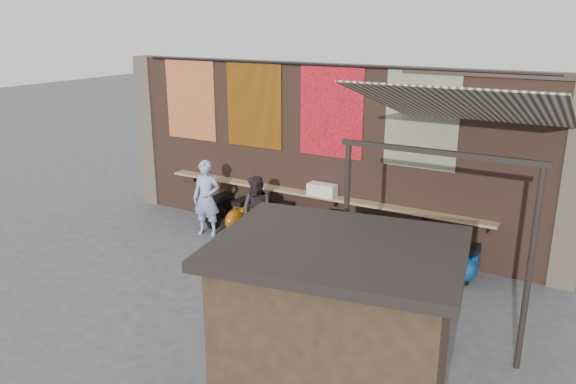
% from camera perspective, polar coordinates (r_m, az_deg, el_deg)
% --- Properties ---
extents(ground, '(70.00, 70.00, 0.00)m').
position_cam_1_polar(ground, '(11.25, -2.94, -8.74)').
color(ground, '#474749').
rests_on(ground, ground).
extents(brick_wall, '(10.00, 0.40, 4.00)m').
position_cam_1_polar(brick_wall, '(12.81, 3.52, 3.97)').
color(brick_wall, brown).
rests_on(brick_wall, ground).
extents(pier_left, '(0.50, 0.50, 4.00)m').
position_cam_1_polar(pier_left, '(15.78, -13.68, 6.01)').
color(pier_left, '#4C4238').
rests_on(pier_left, ground).
extents(pier_right, '(0.50, 0.50, 4.00)m').
position_cam_1_polar(pier_right, '(11.54, 27.25, 0.60)').
color(pier_right, '#4C4238').
rests_on(pier_right, ground).
extents(eating_counter, '(8.00, 0.32, 0.05)m').
position_cam_1_polar(eating_counter, '(12.72, 2.70, -0.30)').
color(eating_counter, '#9E7A51').
rests_on(eating_counter, brick_wall).
extents(shelf_box, '(0.64, 0.30, 0.27)m').
position_cam_1_polar(shelf_box, '(12.56, 3.50, 0.22)').
color(shelf_box, white).
rests_on(shelf_box, eating_counter).
extents(tapestry_redgold, '(1.50, 0.02, 2.00)m').
position_cam_1_polar(tapestry_redgold, '(14.40, -9.88, 9.25)').
color(tapestry_redgold, maroon).
rests_on(tapestry_redgold, brick_wall).
extents(tapestry_sun, '(1.50, 0.02, 2.00)m').
position_cam_1_polar(tapestry_sun, '(13.28, -3.48, 8.83)').
color(tapestry_sun, '#BD630B').
rests_on(tapestry_sun, brick_wall).
extents(tapestry_orange, '(1.50, 0.02, 2.00)m').
position_cam_1_polar(tapestry_orange, '(12.29, 4.40, 8.15)').
color(tapestry_orange, red).
rests_on(tapestry_orange, brick_wall).
extents(tapestry_multi, '(1.50, 0.02, 2.00)m').
position_cam_1_polar(tapestry_multi, '(11.58, 13.41, 7.19)').
color(tapestry_multi, teal).
rests_on(tapestry_multi, brick_wall).
extents(hang_rail, '(9.50, 0.06, 0.06)m').
position_cam_1_polar(hang_rail, '(12.31, 3.20, 12.78)').
color(hang_rail, black).
rests_on(hang_rail, brick_wall).
extents(scooter_stool_0, '(0.37, 0.82, 0.78)m').
position_cam_1_polar(scooter_stool_0, '(13.95, -6.92, -1.90)').
color(scooter_stool_0, black).
rests_on(scooter_stool_0, ground).
extents(scooter_stool_1, '(0.36, 0.80, 0.76)m').
position_cam_1_polar(scooter_stool_1, '(13.63, -4.85, -2.34)').
color(scooter_stool_1, '#9B550E').
rests_on(scooter_stool_1, ground).
extents(scooter_stool_2, '(0.37, 0.82, 0.78)m').
position_cam_1_polar(scooter_stool_2, '(13.31, -3.03, -2.74)').
color(scooter_stool_2, '#0C4F0B').
rests_on(scooter_stool_2, ground).
extents(scooter_stool_3, '(0.39, 0.88, 0.83)m').
position_cam_1_polar(scooter_stool_3, '(12.99, -0.78, -3.10)').
color(scooter_stool_3, '#13174A').
rests_on(scooter_stool_3, ground).
extents(scooter_stool_4, '(0.35, 0.78, 0.74)m').
position_cam_1_polar(scooter_stool_4, '(12.71, 1.61, -3.80)').
color(scooter_stool_4, black).
rests_on(scooter_stool_4, ground).
extents(scooter_stool_5, '(0.40, 0.89, 0.84)m').
position_cam_1_polar(scooter_stool_5, '(12.42, 4.14, -4.09)').
color(scooter_stool_5, '#18633E').
rests_on(scooter_stool_5, ground).
extents(scooter_stool_6, '(0.38, 0.84, 0.80)m').
position_cam_1_polar(scooter_stool_6, '(12.18, 6.79, -4.71)').
color(scooter_stool_6, navy).
rests_on(scooter_stool_6, ground).
extents(scooter_stool_7, '(0.36, 0.80, 0.76)m').
position_cam_1_polar(scooter_stool_7, '(11.99, 9.28, -5.29)').
color(scooter_stool_7, maroon).
rests_on(scooter_stool_7, ground).
extents(scooter_stool_8, '(0.36, 0.79, 0.75)m').
position_cam_1_polar(scooter_stool_8, '(11.80, 12.40, -5.87)').
color(scooter_stool_8, '#0D4414').
rests_on(scooter_stool_8, ground).
extents(scooter_stool_9, '(0.38, 0.84, 0.80)m').
position_cam_1_polar(scooter_stool_9, '(11.66, 14.96, -6.22)').
color(scooter_stool_9, '#AB210D').
rests_on(scooter_stool_9, ground).
extents(scooter_stool_10, '(0.32, 0.71, 0.68)m').
position_cam_1_polar(scooter_stool_10, '(11.59, 18.04, -6.97)').
color(scooter_stool_10, navy).
rests_on(scooter_stool_10, ground).
extents(diner_left, '(0.74, 0.58, 1.80)m').
position_cam_1_polar(diner_left, '(13.27, -8.28, -0.63)').
color(diner_left, '#97A2DB').
rests_on(diner_left, ground).
extents(diner_right, '(0.83, 0.67, 1.62)m').
position_cam_1_polar(diner_right, '(12.51, -3.16, -2.03)').
color(diner_right, '#2C2226').
rests_on(diner_right, ground).
extents(shopper_navy, '(0.90, 0.39, 1.53)m').
position_cam_1_polar(shopper_navy, '(9.73, 10.08, -8.34)').
color(shopper_navy, black).
rests_on(shopper_navy, ground).
extents(shopper_grey, '(1.15, 0.84, 1.58)m').
position_cam_1_polar(shopper_grey, '(8.87, 12.76, -10.93)').
color(shopper_grey, slate).
rests_on(shopper_grey, ground).
extents(shopper_tan, '(0.92, 0.79, 1.60)m').
position_cam_1_polar(shopper_tan, '(10.25, 3.66, -6.51)').
color(shopper_tan, '#77614C').
rests_on(shopper_tan, ground).
extents(market_stall, '(2.59, 2.12, 2.52)m').
position_cam_1_polar(market_stall, '(6.61, 4.84, -16.32)').
color(market_stall, black).
rests_on(market_stall, ground).
extents(stall_roof, '(2.91, 2.42, 0.12)m').
position_cam_1_polar(stall_roof, '(5.99, 5.15, -5.69)').
color(stall_roof, black).
rests_on(stall_roof, market_stall).
extents(stall_sign, '(1.19, 0.24, 0.50)m').
position_cam_1_polar(stall_sign, '(7.10, 6.96, -8.64)').
color(stall_sign, gold).
rests_on(stall_sign, market_stall).
extents(stall_shelf, '(1.92, 0.43, 0.06)m').
position_cam_1_polar(stall_shelf, '(7.53, 6.70, -14.88)').
color(stall_shelf, '#473321').
rests_on(stall_shelf, market_stall).
extents(awning_canvas, '(3.20, 3.28, 0.97)m').
position_cam_1_polar(awning_canvas, '(9.68, 17.67, 8.30)').
color(awning_canvas, beige).
rests_on(awning_canvas, brick_wall).
extents(awning_ledger, '(3.30, 0.08, 0.12)m').
position_cam_1_polar(awning_ledger, '(11.19, 19.74, 11.25)').
color(awning_ledger, '#33261C').
rests_on(awning_ledger, brick_wall).
extents(awning_header, '(3.00, 0.08, 0.08)m').
position_cam_1_polar(awning_header, '(8.33, 15.03, 3.91)').
color(awning_header, black).
rests_on(awning_header, awning_post_left).
extents(awning_post_left, '(0.09, 0.09, 3.10)m').
position_cam_1_polar(awning_post_left, '(9.22, 5.89, -4.28)').
color(awning_post_left, black).
rests_on(awning_post_left, ground).
extents(awning_post_right, '(0.09, 0.09, 3.10)m').
position_cam_1_polar(awning_post_right, '(8.57, 23.33, -7.38)').
color(awning_post_right, black).
rests_on(awning_post_right, ground).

